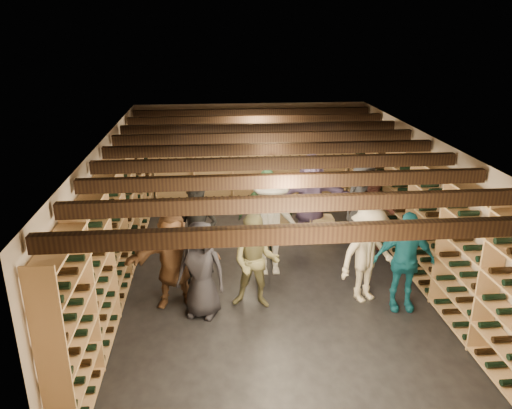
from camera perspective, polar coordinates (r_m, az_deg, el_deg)
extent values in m
plane|color=black|center=(9.03, 1.55, -7.70)|extent=(8.00, 8.00, 0.00)
cube|color=#B7A48E|center=(12.34, -0.55, 5.98)|extent=(5.50, 0.02, 2.40)
cube|color=#B7A48E|center=(5.04, 7.15, -16.73)|extent=(5.50, 0.02, 2.40)
cube|color=#B7A48E|center=(8.67, -16.74, -1.11)|extent=(0.02, 8.00, 2.40)
cube|color=#B7A48E|center=(9.26, 18.78, 0.01)|extent=(0.02, 8.00, 2.40)
cube|color=beige|center=(8.19, 1.70, 7.32)|extent=(5.50, 8.00, 0.01)
cube|color=black|center=(4.94, 6.48, -3.31)|extent=(5.40, 0.12, 0.18)
cube|color=black|center=(5.73, 4.78, 0.14)|extent=(5.40, 0.12, 0.18)
cube|color=black|center=(6.55, 3.50, 2.74)|extent=(5.40, 0.12, 0.18)
cube|color=black|center=(7.38, 2.50, 4.76)|extent=(5.40, 0.12, 0.18)
cube|color=black|center=(8.22, 1.69, 6.37)|extent=(5.40, 0.12, 0.18)
cube|color=black|center=(9.07, 1.04, 7.68)|extent=(5.40, 0.12, 0.18)
cube|color=black|center=(9.92, 0.49, 8.76)|extent=(5.40, 0.12, 0.18)
cube|color=black|center=(10.78, 0.03, 9.67)|extent=(5.40, 0.12, 0.18)
cube|color=black|center=(11.64, -0.36, 10.45)|extent=(5.40, 0.12, 0.18)
cube|color=tan|center=(8.68, -15.50, -1.85)|extent=(0.32, 7.50, 2.15)
cube|color=tan|center=(9.23, 17.67, -0.75)|extent=(0.32, 7.50, 2.15)
cube|color=tan|center=(12.21, -0.48, 5.22)|extent=(4.70, 0.30, 2.15)
cube|color=tan|center=(10.58, 2.46, -2.87)|extent=(0.56, 0.42, 0.17)
cube|color=tan|center=(10.51, 2.47, -2.02)|extent=(0.56, 0.42, 0.17)
cube|color=tan|center=(10.45, 2.49, -1.16)|extent=(0.56, 0.42, 0.17)
cube|color=tan|center=(10.39, 2.50, -0.28)|extent=(0.56, 0.42, 0.17)
cube|color=tan|center=(10.34, 7.40, -3.59)|extent=(0.50, 0.33, 0.17)
cube|color=tan|center=(10.28, 7.44, -2.72)|extent=(0.50, 0.33, 0.17)
cube|color=tan|center=(10.21, 7.49, -1.84)|extent=(0.50, 0.33, 0.17)
cube|color=tan|center=(10.34, 7.48, -3.59)|extent=(0.51, 0.34, 0.17)
imported|color=black|center=(7.51, -6.29, -7.41)|extent=(0.86, 0.69, 1.51)
imported|color=black|center=(8.11, -6.72, -3.73)|extent=(0.81, 0.67, 1.91)
imported|color=brown|center=(7.68, -0.04, -6.56)|extent=(0.85, 0.72, 1.53)
imported|color=beige|center=(8.03, 12.68, -5.58)|extent=(1.18, 0.95, 1.59)
imported|color=#146177|center=(7.95, 16.55, -6.22)|extent=(0.97, 0.47, 1.59)
imported|color=brown|center=(7.83, -9.44, -6.18)|extent=(1.47, 0.53, 1.56)
imported|color=#411F1A|center=(9.76, 13.41, -0.96)|extent=(0.94, 0.84, 1.59)
imported|color=#A7A499|center=(8.63, 1.66, -2.37)|extent=(1.18, 0.69, 1.83)
imported|color=#224327|center=(9.18, 1.11, -1.19)|extent=(1.10, 0.63, 1.76)
imported|color=slate|center=(9.99, 6.28, 0.70)|extent=(1.71, 0.59, 1.82)
imported|color=#35363A|center=(10.20, 11.99, 0.34)|extent=(0.95, 0.78, 1.68)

